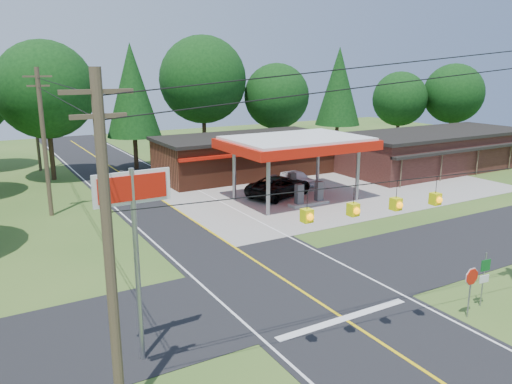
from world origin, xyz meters
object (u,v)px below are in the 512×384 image
gas_canopy (296,145)px  octagonal_stop_sign (471,281)px  suv_car (279,186)px  sedan_car (298,178)px  big_stop_sign (134,221)px

gas_canopy → octagonal_stop_sign: (-4.50, -19.01, -2.66)m
suv_car → sedan_car: (3.50, 2.50, -0.21)m
big_stop_sign → gas_canopy: bearing=42.0°
suv_car → sedan_car: suv_car is taller
sedan_car → big_stop_sign: big_stop_sign is taller
gas_canopy → octagonal_stop_sign: 19.72m
gas_canopy → octagonal_stop_sign: size_ratio=4.87×
suv_car → big_stop_sign: (-16.50, -16.79, 4.28)m
sedan_car → big_stop_sign: 28.15m
octagonal_stop_sign → sedan_car: bearing=71.9°
sedan_car → octagonal_stop_sign: octagonal_stop_sign is taller
suv_car → big_stop_sign: 23.93m
gas_canopy → big_stop_sign: size_ratio=1.54×
gas_canopy → sedan_car: gas_canopy is taller
big_stop_sign → sedan_car: bearing=44.0°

